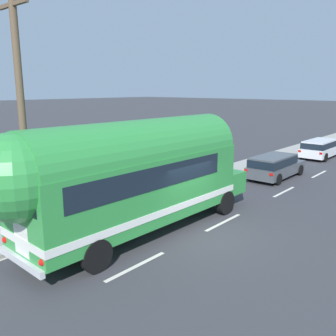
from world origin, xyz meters
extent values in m
plane|color=#38383D|center=(0.00, 0.00, 0.00)|extent=(300.00, 300.00, 0.00)
cube|color=silver|center=(0.00, -3.20, 0.00)|extent=(0.14, 2.40, 0.01)
cube|color=silver|center=(0.00, 1.58, 0.00)|extent=(0.14, 2.40, 0.01)
cube|color=silver|center=(0.00, 7.29, 0.00)|extent=(0.14, 2.40, 0.01)
cube|color=silver|center=(0.00, 12.42, 0.00)|extent=(0.14, 2.40, 0.01)
cube|color=silver|center=(-3.45, 12.00, 0.00)|extent=(0.12, 80.00, 0.01)
cube|color=#9E9B93|center=(-4.44, 10.00, 0.07)|extent=(1.98, 90.00, 0.15)
cylinder|color=brown|center=(-4.22, -4.18, 4.25)|extent=(0.24, 0.24, 8.50)
cube|color=brown|center=(-4.22, -4.18, 7.70)|extent=(1.80, 0.12, 0.12)
cube|color=#2D8C3D|center=(-1.74, -1.43, 1.75)|extent=(2.67, 8.68, 2.30)
cylinder|color=#2D8C3D|center=(-1.74, -1.43, 2.90)|extent=(2.62, 8.57, 2.45)
sphere|color=#2D8C3D|center=(-1.82, -5.70, 2.90)|extent=(2.40, 2.40, 2.40)
cube|color=#2D8C3D|center=(-1.64, 3.53, 1.07)|extent=(2.29, 1.34, 0.95)
cube|color=silver|center=(-1.74, -1.43, 1.10)|extent=(2.71, 8.72, 0.24)
cube|color=black|center=(-1.74, -1.73, 2.35)|extent=(2.66, 6.88, 0.76)
cube|color=black|center=(-1.82, -5.71, 2.40)|extent=(2.00, 0.12, 0.84)
cube|color=silver|center=(-1.82, -5.72, 1.15)|extent=(0.80, 0.08, 0.90)
cube|color=silver|center=(-1.82, -5.81, 0.55)|extent=(2.34, 0.19, 0.20)
sphere|color=red|center=(-2.87, -5.71, 0.85)|extent=(0.20, 0.20, 0.20)
sphere|color=red|center=(-0.77, -5.75, 0.85)|extent=(0.20, 0.20, 0.20)
cube|color=black|center=(-1.65, 2.93, 2.40)|extent=(2.14, 0.14, 0.96)
cube|color=silver|center=(-1.62, 4.22, 0.95)|extent=(0.90, 0.12, 0.56)
cylinder|color=black|center=(-2.83, 2.50, 0.50)|extent=(0.28, 1.00, 1.00)
cylinder|color=black|center=(-0.49, 2.46, 0.50)|extent=(0.28, 1.00, 1.00)
cylinder|color=black|center=(-2.96, -4.12, 0.50)|extent=(0.28, 1.00, 1.00)
cylinder|color=black|center=(-0.62, -4.17, 0.50)|extent=(0.28, 1.00, 1.00)
cube|color=#474C51|center=(-1.66, 9.87, 0.52)|extent=(1.78, 4.45, 0.60)
cube|color=#474C51|center=(-1.66, 9.39, 1.09)|extent=(1.58, 3.19, 0.55)
cube|color=black|center=(-1.66, 9.39, 1.06)|extent=(1.64, 3.24, 0.43)
cube|color=red|center=(-2.43, 7.64, 0.70)|extent=(0.20, 0.04, 0.14)
cube|color=red|center=(-0.91, 7.63, 0.70)|extent=(0.20, 0.04, 0.14)
cylinder|color=black|center=(-2.49, 11.39, 0.32)|extent=(0.20, 0.64, 0.64)
cylinder|color=black|center=(-0.81, 11.38, 0.32)|extent=(0.20, 0.64, 0.64)
cylinder|color=black|center=(-2.51, 8.35, 0.32)|extent=(0.20, 0.64, 0.64)
cylinder|color=black|center=(-0.82, 8.34, 0.32)|extent=(0.20, 0.64, 0.64)
cube|color=white|center=(-1.84, 18.23, 0.52)|extent=(1.81, 4.70, 0.60)
cube|color=white|center=(-1.84, 17.75, 1.09)|extent=(1.60, 3.44, 0.55)
cube|color=black|center=(-1.84, 17.75, 1.06)|extent=(1.66, 3.48, 0.43)
cube|color=red|center=(-2.62, 15.89, 0.70)|extent=(0.20, 0.04, 0.14)
cube|color=red|center=(-1.11, 15.87, 0.70)|extent=(0.20, 0.04, 0.14)
cylinder|color=black|center=(-2.66, 19.87, 0.32)|extent=(0.21, 0.64, 0.64)
cylinder|color=black|center=(-2.70, 16.60, 0.32)|extent=(0.21, 0.64, 0.64)
cylinder|color=black|center=(-1.02, 16.58, 0.32)|extent=(0.21, 0.64, 0.64)
cube|color=red|center=(-2.33, 23.28, 0.70)|extent=(0.20, 0.04, 0.14)
camera|label=1|loc=(7.20, -10.03, 5.18)|focal=38.69mm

